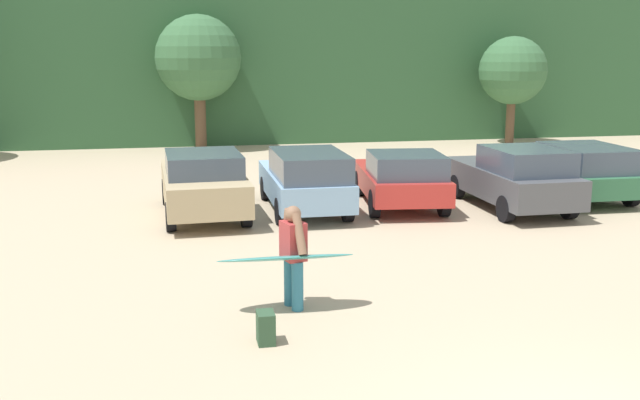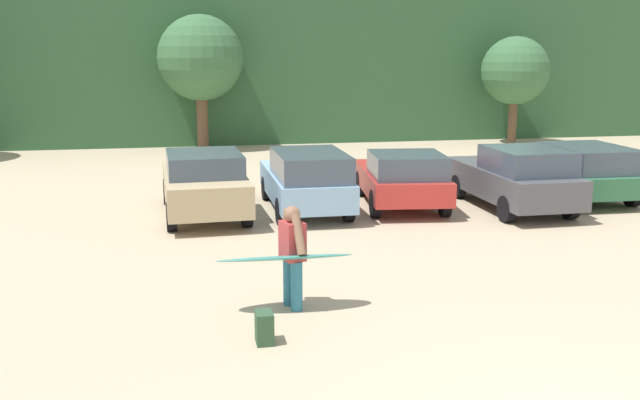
% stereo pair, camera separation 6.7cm
% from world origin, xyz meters
% --- Properties ---
extents(hillside_ridge, '(108.00, 12.00, 6.31)m').
position_xyz_m(hillside_ridge, '(0.00, 30.85, 3.16)').
color(hillside_ridge, '#2D5633').
rests_on(hillside_ridge, ground_plane).
extents(tree_center, '(3.43, 3.43, 5.39)m').
position_xyz_m(tree_center, '(-3.19, 24.00, 3.65)').
color(tree_center, brown).
rests_on(tree_center, ground_plane).
extents(tree_center_right, '(2.88, 2.88, 4.56)m').
position_xyz_m(tree_center_right, '(10.02, 23.29, 3.10)').
color(tree_center_right, brown).
rests_on(tree_center_right, ground_plane).
extents(parked_car_tan, '(2.06, 4.62, 1.59)m').
position_xyz_m(parked_car_tan, '(-3.58, 11.71, 0.83)').
color(parked_car_tan, tan).
rests_on(parked_car_tan, ground_plane).
extents(parked_car_sky_blue, '(1.82, 4.42, 1.59)m').
position_xyz_m(parked_car_sky_blue, '(-1.06, 11.59, 0.84)').
color(parked_car_sky_blue, '#84ADD1').
rests_on(parked_car_sky_blue, ground_plane).
extents(parked_car_red, '(2.37, 4.33, 1.49)m').
position_xyz_m(parked_car_red, '(1.46, 11.68, 0.78)').
color(parked_car_red, '#B72D28').
rests_on(parked_car_red, ground_plane).
extents(parked_car_dark_gray, '(1.92, 4.47, 1.64)m').
position_xyz_m(parked_car_dark_gray, '(4.20, 10.89, 0.83)').
color(parked_car_dark_gray, '#4C4F54').
rests_on(parked_car_dark_gray, ground_plane).
extents(parked_car_forest_green, '(2.01, 4.57, 1.51)m').
position_xyz_m(parked_car_forest_green, '(6.52, 11.87, 0.80)').
color(parked_car_forest_green, '#2D6642').
rests_on(parked_car_forest_green, ground_plane).
extents(person_adult, '(0.40, 0.76, 1.65)m').
position_xyz_m(person_adult, '(-2.45, 4.83, 0.93)').
color(person_adult, teal).
rests_on(person_adult, ground_plane).
extents(surfboard_teal, '(2.15, 0.62, 0.24)m').
position_xyz_m(surfboard_teal, '(-2.58, 4.75, 0.85)').
color(surfboard_teal, teal).
extents(backpack_dropped, '(0.24, 0.34, 0.45)m').
position_xyz_m(backpack_dropped, '(-3.06, 3.51, 0.22)').
color(backpack_dropped, '#2D4C33').
rests_on(backpack_dropped, ground_plane).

